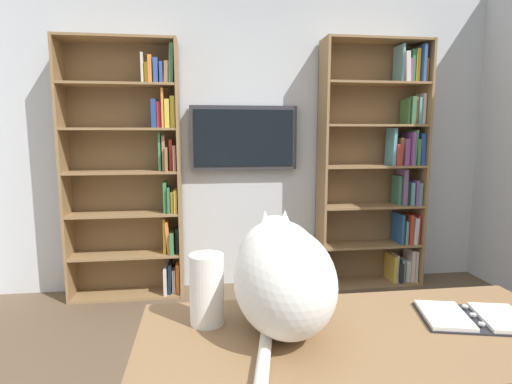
{
  "coord_description": "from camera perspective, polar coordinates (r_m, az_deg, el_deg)",
  "views": [
    {
      "loc": [
        0.44,
        1.44,
        1.39
      ],
      "look_at": [
        0.09,
        -1.12,
        1.01
      ],
      "focal_mm": 28.67,
      "sensor_mm": 36.0,
      "label": 1
    }
  ],
  "objects": [
    {
      "name": "cat",
      "position": [
        1.31,
        3.62,
        -11.12
      ],
      "size": [
        0.31,
        0.58,
        0.35
      ],
      "color": "white",
      "rests_on": "desk"
    },
    {
      "name": "desk",
      "position": [
        1.42,
        14.91,
        -23.32
      ],
      "size": [
        1.39,
        0.6,
        0.78
      ],
      "color": "olive",
      "rests_on": "ground"
    },
    {
      "name": "paper_towel_roll",
      "position": [
        1.35,
        -6.88,
        -13.31
      ],
      "size": [
        0.11,
        0.11,
        0.23
      ],
      "primitive_type": "cylinder",
      "color": "white",
      "rests_on": "desk"
    },
    {
      "name": "bookshelf_left",
      "position": [
        3.88,
        17.4,
        3.42
      ],
      "size": [
        0.95,
        0.28,
        2.18
      ],
      "color": "#937047",
      "rests_on": "ground"
    },
    {
      "name": "wall_back",
      "position": [
        3.7,
        -0.86,
        7.66
      ],
      "size": [
        4.52,
        0.06,
        2.7
      ],
      "primitive_type": "cube",
      "color": "silver",
      "rests_on": "ground"
    },
    {
      "name": "bookshelf_right",
      "position": [
        3.56,
        -16.47,
        3.12
      ],
      "size": [
        0.94,
        0.28,
        2.13
      ],
      "color": "#937047",
      "rests_on": "ground"
    },
    {
      "name": "wall_mounted_tv",
      "position": [
        3.61,
        -1.71,
        7.55
      ],
      "size": [
        0.93,
        0.07,
        0.56
      ],
      "color": "#333338"
    },
    {
      "name": "open_binder",
      "position": [
        1.58,
        28.0,
        -15.18
      ],
      "size": [
        0.37,
        0.29,
        0.02
      ],
      "color": "#26262B",
      "rests_on": "desk"
    }
  ]
}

